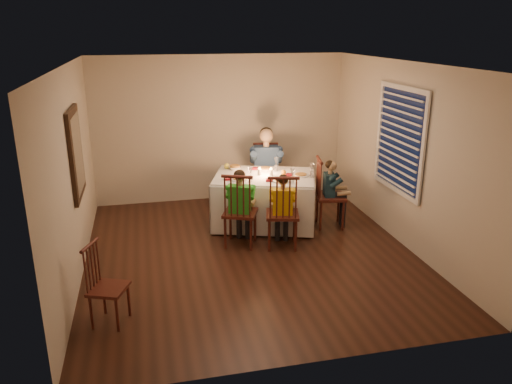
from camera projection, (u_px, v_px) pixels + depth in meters
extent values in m
plane|color=black|center=(250.00, 253.00, 7.05)|extent=(5.00, 5.00, 0.00)
cube|color=beige|center=(72.00, 175.00, 6.16)|extent=(0.02, 5.00, 2.60)
cube|color=beige|center=(404.00, 155.00, 7.11)|extent=(0.02, 5.00, 2.60)
cube|color=beige|center=(221.00, 129.00, 8.95)|extent=(4.50, 0.02, 2.60)
plane|color=white|center=(250.00, 64.00, 6.23)|extent=(5.00, 5.00, 0.00)
cube|color=white|center=(264.00, 177.00, 7.84)|extent=(1.80, 1.51, 0.04)
cube|color=white|center=(267.00, 189.00, 8.49)|extent=(1.50, 0.50, 0.76)
cube|color=white|center=(262.00, 212.00, 7.44)|extent=(1.50, 0.50, 0.76)
cube|color=white|center=(313.00, 201.00, 7.90)|extent=(0.37, 1.09, 0.76)
cube|color=white|center=(216.00, 199.00, 8.03)|extent=(0.37, 1.09, 0.76)
cylinder|color=white|center=(266.00, 169.00, 8.15)|extent=(0.33, 0.33, 0.02)
cylinder|color=white|center=(239.00, 180.00, 7.58)|extent=(0.33, 0.33, 0.02)
cylinder|color=white|center=(281.00, 181.00, 7.53)|extent=(0.33, 0.33, 0.02)
cylinder|color=white|center=(301.00, 175.00, 7.80)|extent=(0.33, 0.33, 0.02)
cylinder|color=silver|center=(260.00, 172.00, 7.83)|extent=(0.06, 0.06, 0.10)
cylinder|color=silver|center=(271.00, 172.00, 7.81)|extent=(0.06, 0.06, 0.10)
sphere|color=yellow|center=(227.00, 166.00, 8.19)|extent=(0.09, 0.09, 0.09)
sphere|color=orange|center=(284.00, 172.00, 7.85)|extent=(0.08, 0.08, 0.08)
imported|color=white|center=(235.00, 168.00, 8.15)|extent=(0.22, 0.22, 0.05)
cube|color=black|center=(76.00, 153.00, 6.38)|extent=(0.05, 0.95, 1.15)
cube|color=white|center=(78.00, 153.00, 6.39)|extent=(0.01, 0.78, 0.98)
cube|color=black|center=(400.00, 140.00, 7.14)|extent=(0.01, 1.20, 1.40)
cube|color=white|center=(399.00, 140.00, 7.14)|extent=(0.03, 1.34, 1.54)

